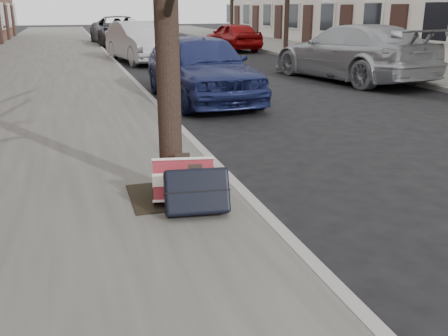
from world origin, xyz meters
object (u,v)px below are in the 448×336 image
object	(u,v)px
suitcase_navy	(197,191)
car_near_mid	(141,42)
suitcase_red	(184,180)
car_near_front	(201,67)

from	to	relation	value
suitcase_navy	car_near_mid	bearing A→B (deg)	91.03
suitcase_red	car_near_mid	bearing A→B (deg)	94.18
car_near_front	suitcase_navy	bearing A→B (deg)	-107.99
suitcase_red	car_near_front	size ratio (longest dim) A/B	0.14
car_near_mid	suitcase_red	bearing A→B (deg)	-105.85
suitcase_navy	car_near_mid	world-z (taller)	car_near_mid
suitcase_navy	car_near_front	distance (m)	6.70
car_near_mid	suitcase_navy	bearing A→B (deg)	-105.52
car_near_front	car_near_mid	size ratio (longest dim) A/B	0.96
car_near_front	car_near_mid	xyz separation A→B (m)	(-0.11, 8.41, 0.01)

